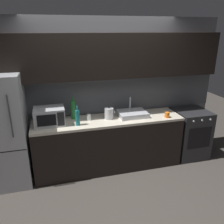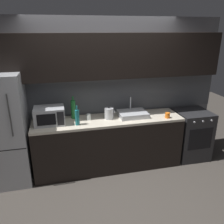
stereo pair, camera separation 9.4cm
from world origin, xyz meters
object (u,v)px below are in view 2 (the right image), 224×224
refrigerator (4,130)px  kettle (109,113)px  microwave (49,116)px  mug_clear (89,117)px  mug_orange (167,115)px  wine_bottle_teal (77,117)px  oven_range (191,134)px  wine_bottle_green (73,109)px

refrigerator → kettle: refrigerator is taller
microwave → mug_clear: 0.62m
kettle → mug_orange: (0.95, -0.20, -0.05)m
mug_orange → wine_bottle_teal: bearing=177.9°
oven_range → microwave: bearing=179.6°
refrigerator → mug_clear: size_ratio=18.04×
kettle → refrigerator: bearing=-179.4°
wine_bottle_teal → wine_bottle_green: (-0.03, 0.30, 0.03)m
mug_orange → wine_bottle_green: bearing=167.0°
mug_clear → refrigerator: bearing=-178.0°
wine_bottle_teal → microwave: bearing=160.5°
microwave → mug_orange: size_ratio=5.09×
refrigerator → mug_clear: refrigerator is taller
kettle → wine_bottle_teal: wine_bottle_teal is taller
kettle → mug_clear: (-0.34, 0.03, -0.04)m
microwave → oven_range: bearing=-0.4°
mug_orange → mug_clear: bearing=170.0°
microwave → wine_bottle_teal: 0.44m
refrigerator → wine_bottle_teal: bearing=-6.7°
microwave → mug_orange: 1.92m
microwave → kettle: (0.95, -0.00, -0.04)m
wine_bottle_green → microwave: bearing=-158.6°
wine_bottle_green → oven_range: bearing=-4.5°
refrigerator → mug_orange: size_ratio=19.15×
kettle → mug_orange: 0.98m
refrigerator → kettle: bearing=0.6°
wine_bottle_green → mug_orange: bearing=-13.0°
refrigerator → wine_bottle_green: (1.06, 0.17, 0.19)m
wine_bottle_green → mug_orange: wine_bottle_green is taller
wine_bottle_teal → wine_bottle_green: size_ratio=0.82×
oven_range → kettle: bearing=179.3°
refrigerator → mug_orange: refrigerator is taller
kettle → wine_bottle_green: size_ratio=0.55×
refrigerator → microwave: size_ratio=3.76×
oven_range → mug_orange: bearing=-163.3°
kettle → wine_bottle_green: bearing=165.1°
wine_bottle_green → mug_orange: 1.57m
wine_bottle_teal → mug_orange: bearing=-2.1°
wine_bottle_green → kettle: bearing=-14.9°
wine_bottle_teal → mug_orange: size_ratio=3.43×
oven_range → mug_clear: (-1.90, 0.05, 0.50)m
wine_bottle_green → mug_clear: size_ratio=3.93×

